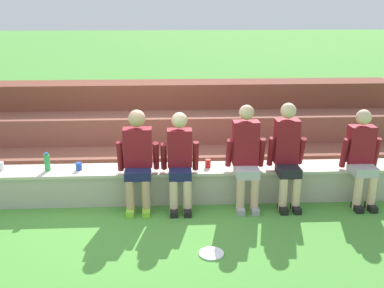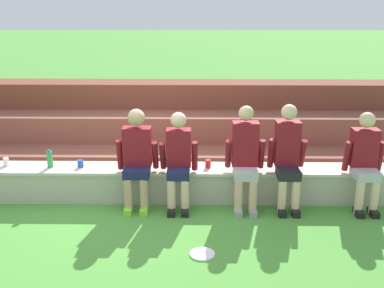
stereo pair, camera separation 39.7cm
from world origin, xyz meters
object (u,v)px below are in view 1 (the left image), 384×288
Objects in this scene: person_right_of_center at (246,155)px; plastic_cup_right_end at (79,166)px; person_left_of_center at (138,157)px; person_center at (180,159)px; person_rightmost_edge at (362,156)px; plastic_cup_middle at (1,166)px; person_far_right at (287,153)px; plastic_cup_left_end at (208,163)px; frisbee at (211,254)px; water_bottle_mid_right at (47,162)px.

person_right_of_center is 13.30× the size of plastic_cup_right_end.
person_center is at bearing -2.51° from person_left_of_center.
person_rightmost_edge reaches higher than plastic_cup_middle.
person_far_right is 1.09m from plastic_cup_left_end.
person_center is 12.48× the size of plastic_cup_right_end.
person_center is at bearing -10.61° from plastic_cup_right_end.
person_right_of_center is 2.29m from plastic_cup_right_end.
person_far_right is 1.01m from person_rightmost_edge.
person_rightmost_edge reaches higher than person_center.
frisbee is at bearing -75.94° from person_center.
person_rightmost_edge is at bearing -7.19° from plastic_cup_left_end.
person_right_of_center reaches higher than person_center.
person_left_of_center is 0.56m from person_center.
frisbee is (1.69, -1.50, -0.51)m from plastic_cup_right_end.
person_left_of_center is 0.88m from plastic_cup_right_end.
person_far_right is 5.52× the size of water_bottle_mid_right.
water_bottle_mid_right is at bearing 175.01° from person_right_of_center.
person_rightmost_edge is 4.27m from water_bottle_mid_right.
plastic_cup_left_end is 0.41× the size of frisbee.
person_right_of_center is 2.70m from water_bottle_mid_right.
plastic_cup_middle is (-0.64, 0.05, -0.06)m from water_bottle_mid_right.
plastic_cup_right_end is (-3.84, 0.25, -0.17)m from person_rightmost_edge.
plastic_cup_left_end and plastic_cup_middle have the same top height.
frisbee is at bearing -149.75° from person_rightmost_edge.
water_bottle_mid_right is (-4.26, 0.25, -0.10)m from person_rightmost_edge.
plastic_cup_middle is at bearing 172.80° from person_center.
water_bottle_mid_right is at bearing 144.66° from frisbee.
person_right_of_center reaches higher than person_rightmost_edge.
person_right_of_center is at bearing 65.65° from frisbee.
plastic_cup_left_end is (0.40, 0.27, -0.16)m from person_center.
water_bottle_mid_right is (-3.25, 0.21, -0.14)m from person_far_right.
person_center reaches higher than plastic_cup_middle.
plastic_cup_right_end is at bearing -179.62° from plastic_cup_left_end.
plastic_cup_middle is (-3.89, 0.27, -0.21)m from person_far_right.
person_far_right is 1.07× the size of person_rightmost_edge.
person_rightmost_edge is 5.16× the size of water_bottle_mid_right.
frisbee is (0.31, -1.24, -0.67)m from person_center.
person_right_of_center reaches higher than person_left_of_center.
person_left_of_center is at bearing -8.56° from plastic_cup_middle.
person_center is at bearing -178.57° from person_right_of_center.
person_right_of_center is (0.88, 0.02, 0.04)m from person_center.
plastic_cup_right_end is at bearing 174.03° from person_right_of_center.
person_left_of_center is 5.29× the size of water_bottle_mid_right.
water_bottle_mid_right reaches higher than plastic_cup_middle.
person_center is 11.42× the size of plastic_cup_left_end.
plastic_cup_middle is 3.20m from frisbee.
person_far_right is at bearing 0.54° from person_left_of_center.
person_rightmost_edge is at bearing -0.42° from person_right_of_center.
person_right_of_center is 4.98× the size of frisbee.
person_rightmost_edge is 2.09m from plastic_cup_left_end.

